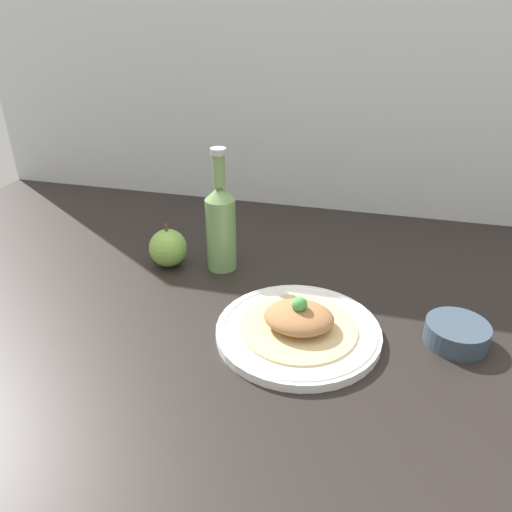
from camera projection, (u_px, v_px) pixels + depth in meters
The scene contains 7 objects.
ground_plane at pixel (256, 320), 93.00cm from camera, with size 180.00×110.00×4.00cm, color black.
wall_backsplash at pixel (311, 49), 118.85cm from camera, with size 180.00×3.00×80.00cm.
plate at pixel (298, 331), 85.19cm from camera, with size 28.18×28.18×1.88cm.
plated_food at pixel (299, 319), 84.09cm from camera, with size 20.09×20.09×6.16cm.
cider_bottle at pixel (221, 224), 102.10cm from camera, with size 6.22×6.22×25.89cm.
apple at pixel (168, 248), 105.81cm from camera, with size 8.08×8.08×9.63cm.
dipping_bowl at pixel (457, 333), 83.12cm from camera, with size 10.47×10.47×3.74cm.
Camera 1 is at (18.80, -73.94, 52.51)cm, focal length 35.00 mm.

